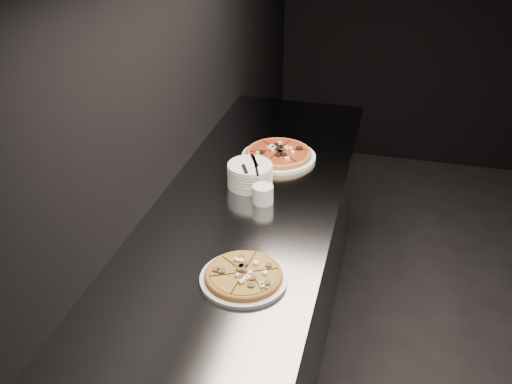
% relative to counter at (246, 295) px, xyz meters
% --- Properties ---
extents(wall_left, '(0.02, 5.00, 2.80)m').
position_rel_counter_xyz_m(wall_left, '(-0.37, 0.00, 0.94)').
color(wall_left, black).
rests_on(wall_left, floor).
extents(counter, '(0.74, 2.44, 0.92)m').
position_rel_counter_xyz_m(counter, '(0.00, 0.00, 0.00)').
color(counter, slate).
rests_on(counter, floor).
extents(pizza_mushroom, '(0.35, 0.35, 0.03)m').
position_rel_counter_xyz_m(pizza_mushroom, '(0.12, -0.44, 0.48)').
color(pizza_mushroom, white).
rests_on(pizza_mushroom, counter).
extents(pizza_tomato, '(0.39, 0.39, 0.04)m').
position_rel_counter_xyz_m(pizza_tomato, '(0.04, 0.47, 0.48)').
color(pizza_tomato, white).
rests_on(pizza_tomato, counter).
extents(plate_stack, '(0.19, 0.19, 0.10)m').
position_rel_counter_xyz_m(plate_stack, '(-0.03, 0.19, 0.51)').
color(plate_stack, white).
rests_on(plate_stack, counter).
extents(cutlery, '(0.08, 0.20, 0.01)m').
position_rel_counter_xyz_m(cutlery, '(-0.02, 0.18, 0.56)').
color(cutlery, silver).
rests_on(cutlery, plate_stack).
extents(ramekin, '(0.09, 0.09, 0.08)m').
position_rel_counter_xyz_m(ramekin, '(0.06, 0.06, 0.50)').
color(ramekin, white).
rests_on(ramekin, counter).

